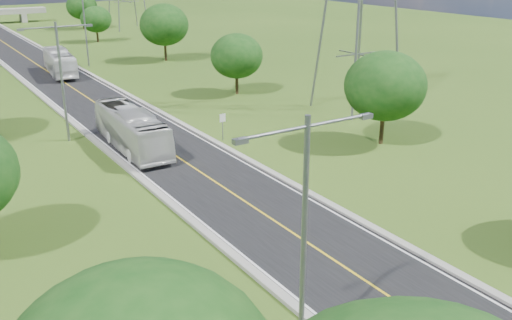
# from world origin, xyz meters

# --- Properties ---
(ground) EXTENTS (260.00, 260.00, 0.00)m
(ground) POSITION_xyz_m (0.00, 60.00, 0.00)
(ground) COLOR #2E4B15
(ground) RESTS_ON ground
(road) EXTENTS (8.00, 150.00, 0.06)m
(road) POSITION_xyz_m (0.00, 66.00, 0.03)
(road) COLOR black
(road) RESTS_ON ground
(curb_left) EXTENTS (0.50, 150.00, 0.22)m
(curb_left) POSITION_xyz_m (-4.25, 66.00, 0.11)
(curb_left) COLOR gray
(curb_left) RESTS_ON ground
(curb_right) EXTENTS (0.50, 150.00, 0.22)m
(curb_right) POSITION_xyz_m (4.25, 66.00, 0.11)
(curb_right) COLOR gray
(curb_right) RESTS_ON ground
(speed_limit_sign) EXTENTS (0.55, 0.09, 2.40)m
(speed_limit_sign) POSITION_xyz_m (5.20, 37.98, 1.60)
(speed_limit_sign) COLOR slate
(speed_limit_sign) RESTS_ON ground
(streetlight_near_left) EXTENTS (5.90, 0.25, 10.00)m
(streetlight_near_left) POSITION_xyz_m (-6.00, 12.00, 5.94)
(streetlight_near_left) COLOR slate
(streetlight_near_left) RESTS_ON ground
(streetlight_mid_left) EXTENTS (5.90, 0.25, 10.00)m
(streetlight_mid_left) POSITION_xyz_m (-6.00, 45.00, 5.94)
(streetlight_mid_left) COLOR slate
(streetlight_mid_left) RESTS_ON ground
(streetlight_far_right) EXTENTS (5.90, 0.25, 10.00)m
(streetlight_far_right) POSITION_xyz_m (6.00, 78.00, 5.94)
(streetlight_far_right) COLOR slate
(streetlight_far_right) RESTS_ON ground
(tree_rb) EXTENTS (6.72, 6.72, 7.82)m
(tree_rb) POSITION_xyz_m (16.00, 30.00, 4.95)
(tree_rb) COLOR black
(tree_rb) RESTS_ON ground
(tree_rc) EXTENTS (5.88, 5.88, 6.84)m
(tree_rc) POSITION_xyz_m (15.00, 52.00, 4.33)
(tree_rc) COLOR black
(tree_rc) RESTS_ON ground
(tree_rd) EXTENTS (7.14, 7.14, 8.30)m
(tree_rd) POSITION_xyz_m (17.00, 76.00, 5.27)
(tree_rd) COLOR black
(tree_rd) RESTS_ON ground
(tree_re) EXTENTS (5.46, 5.46, 6.35)m
(tree_re) POSITION_xyz_m (14.50, 100.00, 4.02)
(tree_re) COLOR black
(tree_re) RESTS_ON ground
(tree_rf) EXTENTS (6.30, 6.30, 7.33)m
(tree_rf) POSITION_xyz_m (18.00, 120.00, 4.64)
(tree_rf) COLOR black
(tree_rf) RESTS_ON ground
(bus_outbound) EXTENTS (3.99, 11.78, 3.22)m
(bus_outbound) POSITION_xyz_m (0.97, 73.72, 1.67)
(bus_outbound) COLOR silver
(bus_outbound) RESTS_ON road
(bus_inbound) EXTENTS (3.26, 11.87, 3.28)m
(bus_inbound) POSITION_xyz_m (-2.18, 39.94, 1.70)
(bus_inbound) COLOR silver
(bus_inbound) RESTS_ON road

